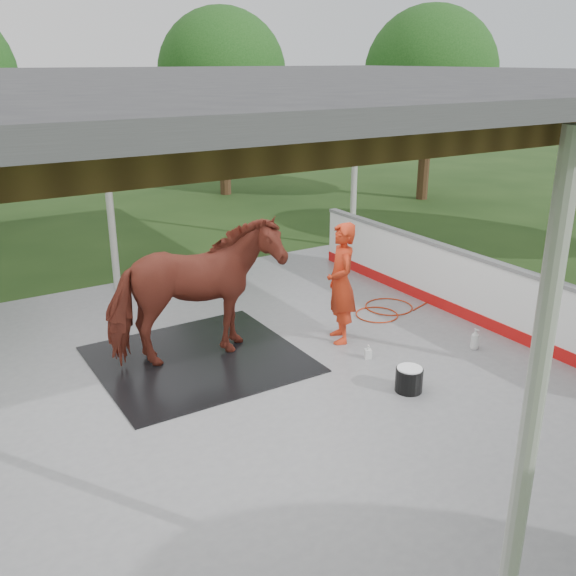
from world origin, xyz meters
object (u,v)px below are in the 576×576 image
wash_bucket (409,379)px  horse (195,292)px  dasher_board (470,288)px  handler (341,283)px

wash_bucket → horse: bearing=130.5°
dasher_board → handler: size_ratio=4.22×
horse → dasher_board: bearing=-96.9°
handler → wash_bucket: 2.00m
horse → wash_bucket: 3.21m
handler → dasher_board: bearing=101.2°
dasher_board → handler: (-2.38, 0.43, 0.41)m
dasher_board → wash_bucket: bearing=-151.6°
horse → wash_bucket: size_ratio=6.72×
handler → horse: bearing=-81.7°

